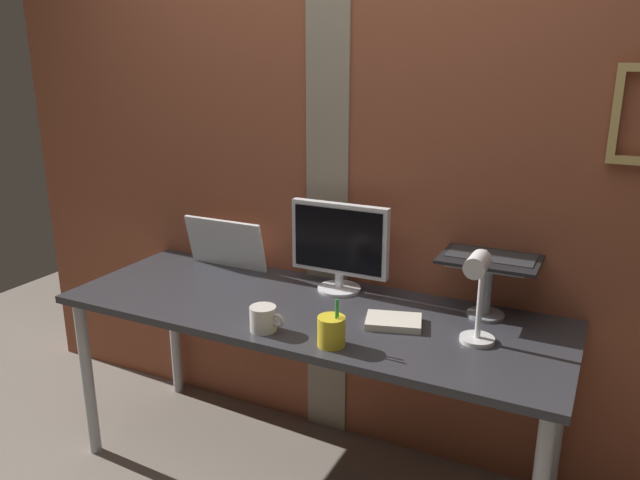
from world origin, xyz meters
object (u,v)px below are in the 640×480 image
(pen_cup, at_px, (331,331))
(coffee_mug, at_px, (264,319))
(laptop, at_px, (494,243))
(monitor, at_px, (339,243))
(whiteboard_panel, at_px, (225,244))
(desk_lamp, at_px, (478,289))

(pen_cup, relative_size, coffee_mug, 1.29)
(laptop, bearing_deg, monitor, -174.14)
(pen_cup, bearing_deg, coffee_mug, -179.98)
(whiteboard_panel, bearing_deg, monitor, -2.65)
(monitor, distance_m, desk_lamp, 0.69)
(whiteboard_panel, bearing_deg, coffee_mug, -44.69)
(monitor, height_order, laptop, laptop)
(laptop, xyz_separation_m, coffee_mug, (-0.68, -0.54, -0.23))
(monitor, height_order, coffee_mug, monitor)
(monitor, relative_size, coffee_mug, 3.16)
(whiteboard_panel, height_order, desk_lamp, desk_lamp)
(laptop, relative_size, desk_lamp, 1.04)
(whiteboard_panel, bearing_deg, laptop, 1.69)
(desk_lamp, bearing_deg, laptop, 93.33)
(laptop, relative_size, whiteboard_panel, 0.89)
(laptop, distance_m, desk_lamp, 0.35)
(monitor, bearing_deg, laptop, 5.86)
(monitor, xyz_separation_m, whiteboard_panel, (-0.59, 0.03, -0.09))
(monitor, height_order, whiteboard_panel, monitor)
(laptop, xyz_separation_m, whiteboard_panel, (-1.19, -0.04, -0.16))
(coffee_mug, bearing_deg, pen_cup, 0.02)
(pen_cup, bearing_deg, desk_lamp, 24.07)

